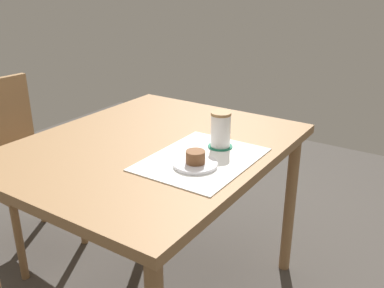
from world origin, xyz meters
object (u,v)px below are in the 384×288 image
at_px(wooden_chair, 14,160).
at_px(pastry, 195,157).
at_px(coffee_mug, 221,129).
at_px(pastry_plate, 195,164).
at_px(dining_table, 152,162).

height_order(wooden_chair, pastry, wooden_chair).
relative_size(wooden_chair, pastry, 13.21).
bearing_deg(coffee_mug, pastry, -175.71).
distance_m(wooden_chair, pastry_plate, 1.12).
distance_m(dining_table, pastry_plate, 0.29).
height_order(dining_table, wooden_chair, wooden_chair).
distance_m(dining_table, coffee_mug, 0.31).
relative_size(pastry_plate, pastry, 2.29).
height_order(dining_table, coffee_mug, coffee_mug).
height_order(wooden_chair, coffee_mug, coffee_mug).
relative_size(dining_table, pastry, 16.96).
distance_m(dining_table, pastry, 0.30).
distance_m(dining_table, wooden_chair, 0.85).
xyz_separation_m(dining_table, pastry_plate, (-0.09, -0.26, 0.09)).
xyz_separation_m(wooden_chair, pastry_plate, (-0.03, -1.08, 0.26)).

